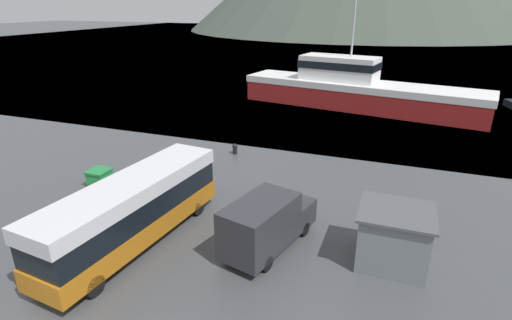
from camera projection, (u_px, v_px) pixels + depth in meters
water_surface at (378, 36)px, 136.42m from camera, size 240.00×240.00×0.00m
tour_bus at (133, 209)px, 18.52m from camera, size 3.47×10.51×3.26m
delivery_van at (267, 222)px, 18.27m from camera, size 3.37×5.83×2.61m
fishing_boat at (356, 89)px, 42.93m from camera, size 26.14×9.57×11.54m
storage_bin at (100, 177)px, 24.99m from camera, size 1.25×1.30×1.04m
dock_kiosk at (394, 237)px, 17.25m from camera, size 3.12×2.93×2.60m
mooring_bollard at (235, 148)px, 30.24m from camera, size 0.40×0.40×0.82m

